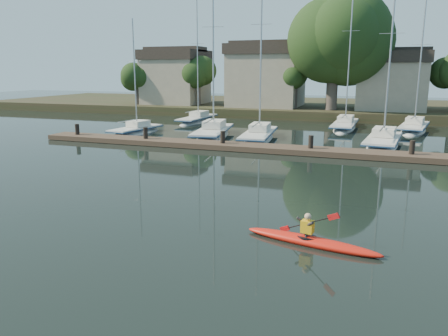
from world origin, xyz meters
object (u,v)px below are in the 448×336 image
(dock, at_px, (265,148))
(sailboat_2, at_px, (259,142))
(sailboat_3, at_px, (382,149))
(sailboat_6, at_px, (344,130))
(sailboat_7, at_px, (413,133))
(sailboat_0, at_px, (136,136))
(kayak, at_px, (311,239))
(sailboat_5, at_px, (197,124))
(sailboat_1, at_px, (213,139))

(dock, bearing_deg, sailboat_2, 109.90)
(dock, height_order, sailboat_3, sailboat_3)
(sailboat_6, bearing_deg, sailboat_7, 1.20)
(sailboat_7, bearing_deg, sailboat_3, -96.47)
(sailboat_0, distance_m, sailboat_2, 10.68)
(kayak, distance_m, sailboat_2, 20.91)
(kayak, height_order, sailboat_6, sailboat_6)
(sailboat_2, relative_size, sailboat_5, 1.10)
(sailboat_7, bearing_deg, sailboat_1, -140.59)
(sailboat_3, bearing_deg, sailboat_6, 115.84)
(dock, distance_m, sailboat_6, 14.35)
(sailboat_2, height_order, sailboat_6, sailboat_6)
(dock, height_order, sailboat_0, sailboat_0)
(dock, height_order, sailboat_5, sailboat_5)
(sailboat_2, distance_m, sailboat_6, 10.74)
(dock, bearing_deg, sailboat_5, 127.92)
(sailboat_0, distance_m, sailboat_7, 24.26)
(sailboat_1, xyz_separation_m, sailboat_3, (12.96, -0.05, 0.00))
(sailboat_1, distance_m, sailboat_3, 12.96)
(sailboat_7, bearing_deg, sailboat_0, -147.50)
(sailboat_0, bearing_deg, sailboat_1, 11.75)
(sailboat_2, relative_size, sailboat_6, 1.00)
(sailboat_0, height_order, sailboat_6, sailboat_6)
(sailboat_2, bearing_deg, sailboat_7, 32.01)
(sailboat_0, xyz_separation_m, sailboat_2, (10.67, 0.42, -0.01))
(kayak, height_order, dock, kayak)
(sailboat_0, bearing_deg, dock, -11.86)
(sailboat_6, bearing_deg, dock, -105.14)
(sailboat_3, distance_m, sailboat_7, 9.33)
(sailboat_0, xyz_separation_m, sailboat_5, (1.65, 9.49, 0.00))
(kayak, relative_size, sailboat_2, 0.30)
(sailboat_5, bearing_deg, kayak, -59.16)
(dock, height_order, sailboat_2, sailboat_2)
(sailboat_3, xyz_separation_m, sailboat_7, (2.57, 8.97, 0.01))
(sailboat_3, height_order, sailboat_6, sailboat_6)
(sailboat_1, relative_size, sailboat_5, 1.09)
(dock, relative_size, sailboat_1, 2.30)
(dock, xyz_separation_m, sailboat_7, (9.97, 13.73, -0.40))
(sailboat_6, bearing_deg, sailboat_5, -178.63)
(sailboat_0, distance_m, sailboat_6, 18.99)
(sailboat_0, height_order, sailboat_3, sailboat_3)
(sailboat_5, bearing_deg, sailboat_3, -24.62)
(sailboat_0, distance_m, sailboat_1, 6.83)
(kayak, height_order, sailboat_0, sailboat_0)
(sailboat_6, xyz_separation_m, sailboat_7, (5.89, -0.02, -0.02))
(dock, relative_size, sailboat_7, 2.65)
(sailboat_1, bearing_deg, sailboat_7, 21.04)
(sailboat_1, relative_size, sailboat_3, 1.10)
(sailboat_3, xyz_separation_m, sailboat_6, (-3.31, 8.99, 0.03))
(dock, relative_size, sailboat_3, 2.54)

